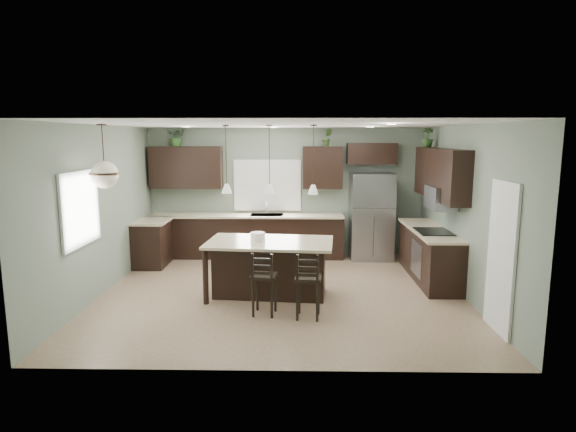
{
  "coord_description": "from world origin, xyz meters",
  "views": [
    {
      "loc": [
        0.26,
        -7.81,
        2.61
      ],
      "look_at": [
        0.1,
        0.4,
        1.25
      ],
      "focal_mm": 30.0,
      "sensor_mm": 36.0,
      "label": 1
    }
  ],
  "objects_px": {
    "refrigerator": "(371,216)",
    "bar_stool_right": "(308,285)",
    "plant_back_left": "(177,136)",
    "serving_dish": "(258,237)",
    "kitchen_island": "(270,269)",
    "bar_stool_center": "(264,283)"
  },
  "relations": [
    {
      "from": "refrigerator",
      "to": "bar_stool_right",
      "type": "bearing_deg",
      "value": -112.14
    },
    {
      "from": "refrigerator",
      "to": "bar_stool_right",
      "type": "distance_m",
      "value": 3.81
    },
    {
      "from": "plant_back_left",
      "to": "serving_dish",
      "type": "bearing_deg",
      "value": -54.29
    },
    {
      "from": "kitchen_island",
      "to": "bar_stool_center",
      "type": "relative_size",
      "value": 2.1
    },
    {
      "from": "bar_stool_center",
      "to": "plant_back_left",
      "type": "xyz_separation_m",
      "value": [
        -2.09,
        3.56,
        2.14
      ]
    },
    {
      "from": "refrigerator",
      "to": "serving_dish",
      "type": "height_order",
      "value": "refrigerator"
    },
    {
      "from": "refrigerator",
      "to": "serving_dish",
      "type": "relative_size",
      "value": 7.71
    },
    {
      "from": "refrigerator",
      "to": "kitchen_island",
      "type": "distance_m",
      "value": 3.28
    },
    {
      "from": "bar_stool_center",
      "to": "plant_back_left",
      "type": "height_order",
      "value": "plant_back_left"
    },
    {
      "from": "bar_stool_center",
      "to": "bar_stool_right",
      "type": "distance_m",
      "value": 0.65
    },
    {
      "from": "serving_dish",
      "to": "bar_stool_right",
      "type": "height_order",
      "value": "serving_dish"
    },
    {
      "from": "kitchen_island",
      "to": "bar_stool_right",
      "type": "distance_m",
      "value": 1.15
    },
    {
      "from": "serving_dish",
      "to": "plant_back_left",
      "type": "distance_m",
      "value": 3.69
    },
    {
      "from": "refrigerator",
      "to": "plant_back_left",
      "type": "xyz_separation_m",
      "value": [
        -4.16,
        0.17,
        1.7
      ]
    },
    {
      "from": "kitchen_island",
      "to": "bar_stool_right",
      "type": "relative_size",
      "value": 2.07
    },
    {
      "from": "bar_stool_right",
      "to": "plant_back_left",
      "type": "relative_size",
      "value": 2.21
    },
    {
      "from": "bar_stool_center",
      "to": "plant_back_left",
      "type": "distance_m",
      "value": 4.65
    },
    {
      "from": "bar_stool_right",
      "to": "plant_back_left",
      "type": "xyz_separation_m",
      "value": [
        -2.74,
        3.68,
        2.13
      ]
    },
    {
      "from": "refrigerator",
      "to": "plant_back_left",
      "type": "height_order",
      "value": "plant_back_left"
    },
    {
      "from": "refrigerator",
      "to": "bar_stool_right",
      "type": "height_order",
      "value": "refrigerator"
    },
    {
      "from": "serving_dish",
      "to": "plant_back_left",
      "type": "height_order",
      "value": "plant_back_left"
    },
    {
      "from": "refrigerator",
      "to": "kitchen_island",
      "type": "height_order",
      "value": "refrigerator"
    }
  ]
}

